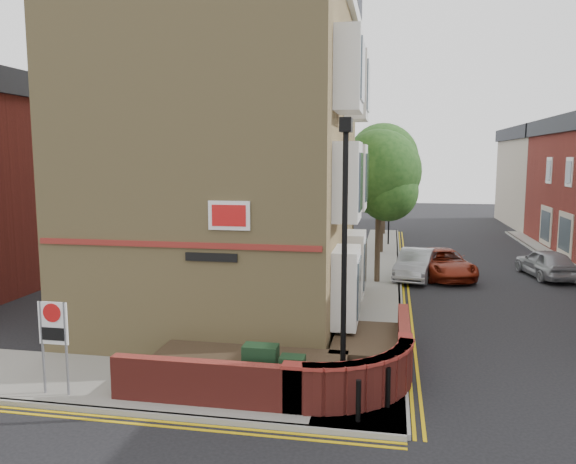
# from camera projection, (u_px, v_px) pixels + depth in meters

# --- Properties ---
(ground) EXTENTS (120.00, 120.00, 0.00)m
(ground) POSITION_uv_depth(u_px,v_px,m) (261.00, 427.00, 11.71)
(ground) COLOR black
(ground) RESTS_ON ground
(pavement_corner) EXTENTS (13.00, 3.00, 0.12)m
(pavement_corner) POSITION_uv_depth(u_px,v_px,m) (136.00, 384.00, 13.80)
(pavement_corner) COLOR gray
(pavement_corner) RESTS_ON ground
(pavement_main) EXTENTS (2.00, 32.00, 0.12)m
(pavement_main) POSITION_uv_depth(u_px,v_px,m) (378.00, 273.00, 26.93)
(pavement_main) COLOR gray
(pavement_main) RESTS_ON ground
(kerb_side) EXTENTS (13.00, 0.15, 0.12)m
(kerb_side) POSITION_uv_depth(u_px,v_px,m) (106.00, 411.00, 12.34)
(kerb_side) COLOR gray
(kerb_side) RESTS_ON ground
(kerb_main_near) EXTENTS (0.15, 32.00, 0.12)m
(kerb_main_near) POSITION_uv_depth(u_px,v_px,m) (399.00, 274.00, 26.75)
(kerb_main_near) COLOR gray
(kerb_main_near) RESTS_ON ground
(yellow_lines_side) EXTENTS (13.00, 0.28, 0.01)m
(yellow_lines_side) POSITION_uv_depth(u_px,v_px,m) (100.00, 418.00, 12.10)
(yellow_lines_side) COLOR gold
(yellow_lines_side) RESTS_ON ground
(yellow_lines_main) EXTENTS (0.28, 32.00, 0.01)m
(yellow_lines_main) POSITION_uv_depth(u_px,v_px,m) (404.00, 275.00, 26.71)
(yellow_lines_main) COLOR gold
(yellow_lines_main) RESTS_ON ground
(corner_building) EXTENTS (8.95, 10.40, 13.60)m
(corner_building) POSITION_uv_depth(u_px,v_px,m) (232.00, 139.00, 19.20)
(corner_building) COLOR tan
(corner_building) RESTS_ON ground
(garden_wall) EXTENTS (6.80, 6.00, 1.20)m
(garden_wall) POSITION_uv_depth(u_px,v_px,m) (283.00, 381.00, 14.15)
(garden_wall) COLOR maroon
(garden_wall) RESTS_ON ground
(lamppost) EXTENTS (0.25, 0.50, 6.30)m
(lamppost) POSITION_uv_depth(u_px,v_px,m) (344.00, 262.00, 12.15)
(lamppost) COLOR black
(lamppost) RESTS_ON pavement_corner
(utility_cabinet_large) EXTENTS (0.80, 0.45, 1.20)m
(utility_cabinet_large) POSITION_uv_depth(u_px,v_px,m) (261.00, 370.00, 12.94)
(utility_cabinet_large) COLOR #163118
(utility_cabinet_large) RESTS_ON pavement_corner
(utility_cabinet_small) EXTENTS (0.55, 0.40, 1.10)m
(utility_cabinet_small) POSITION_uv_depth(u_px,v_px,m) (293.00, 380.00, 12.51)
(utility_cabinet_small) COLOR #163118
(utility_cabinet_small) RESTS_ON pavement_corner
(bollard_near) EXTENTS (0.11, 0.11, 0.90)m
(bollard_near) POSITION_uv_depth(u_px,v_px,m) (358.00, 401.00, 11.66)
(bollard_near) COLOR black
(bollard_near) RESTS_ON pavement_corner
(bollard_far) EXTENTS (0.11, 0.11, 0.90)m
(bollard_far) POSITION_uv_depth(u_px,v_px,m) (388.00, 388.00, 12.33)
(bollard_far) COLOR black
(bollard_far) RESTS_ON pavement_corner
(zone_sign) EXTENTS (0.72, 0.07, 2.20)m
(zone_sign) POSITION_uv_depth(u_px,v_px,m) (53.00, 331.00, 12.89)
(zone_sign) COLOR slate
(zone_sign) RESTS_ON pavement_corner
(far_terrace_cream) EXTENTS (5.40, 12.40, 8.00)m
(far_terrace_cream) POSITION_uv_depth(u_px,v_px,m) (542.00, 176.00, 45.57)
(far_terrace_cream) COLOR #BBAD9A
(far_terrace_cream) RESTS_ON ground
(tree_near) EXTENTS (3.64, 3.65, 6.70)m
(tree_near) POSITION_uv_depth(u_px,v_px,m) (379.00, 178.00, 24.41)
(tree_near) COLOR #382B1E
(tree_near) RESTS_ON pavement_main
(tree_mid) EXTENTS (4.03, 4.03, 7.42)m
(tree_mid) POSITION_uv_depth(u_px,v_px,m) (383.00, 164.00, 32.14)
(tree_mid) COLOR #382B1E
(tree_mid) RESTS_ON pavement_main
(tree_far) EXTENTS (3.81, 3.81, 7.00)m
(tree_far) POSITION_uv_depth(u_px,v_px,m) (385.00, 167.00, 39.97)
(tree_far) COLOR #382B1E
(tree_far) RESTS_ON pavement_main
(traffic_light_assembly) EXTENTS (0.20, 0.16, 4.20)m
(traffic_light_assembly) POSITION_uv_depth(u_px,v_px,m) (389.00, 202.00, 35.27)
(traffic_light_assembly) COLOR black
(traffic_light_assembly) RESTS_ON pavement_main
(silver_car_near) EXTENTS (2.20, 4.32, 1.36)m
(silver_car_near) POSITION_uv_depth(u_px,v_px,m) (416.00, 264.00, 25.96)
(silver_car_near) COLOR #9D9EA4
(silver_car_near) RESTS_ON ground
(red_car_main) EXTENTS (3.14, 5.08, 1.31)m
(red_car_main) POSITION_uv_depth(u_px,v_px,m) (443.00, 263.00, 26.31)
(red_car_main) COLOR maroon
(red_car_main) RESTS_ON ground
(silver_car_far) EXTENTS (2.32, 4.25, 1.37)m
(silver_car_far) POSITION_uv_depth(u_px,v_px,m) (546.00, 263.00, 26.20)
(silver_car_far) COLOR gray
(silver_car_far) RESTS_ON ground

